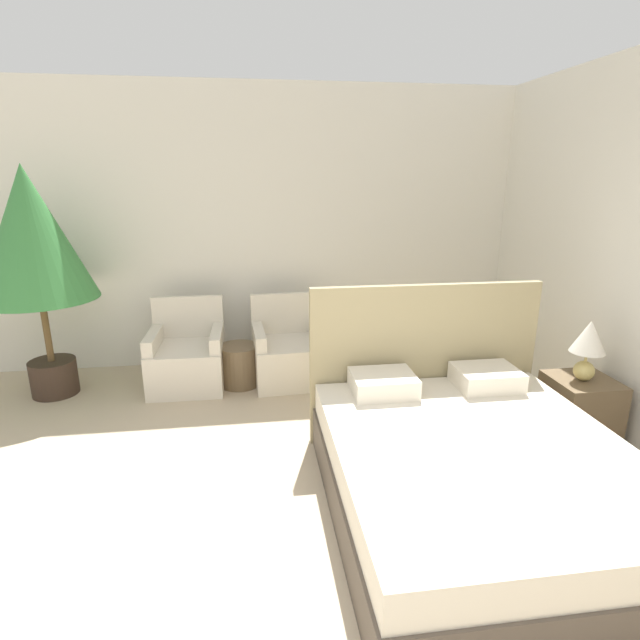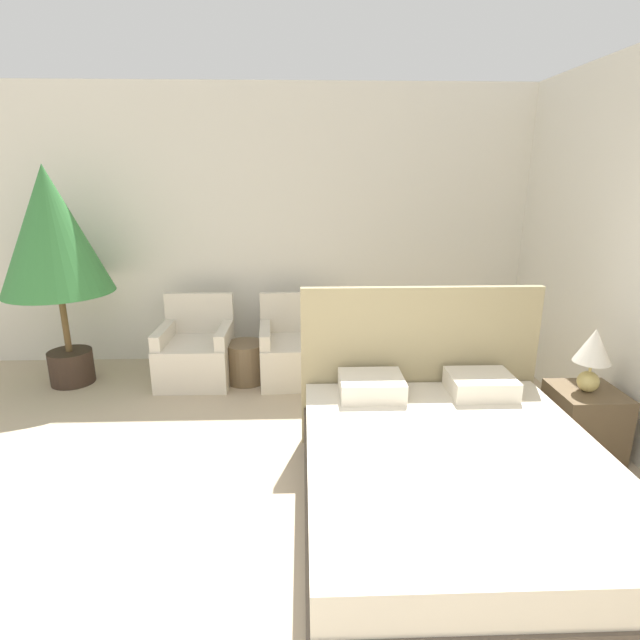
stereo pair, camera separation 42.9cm
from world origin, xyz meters
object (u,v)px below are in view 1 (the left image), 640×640
(armchair_near_window_left, at_px, (187,361))
(armchair_near_window_right, at_px, (289,356))
(potted_palm, at_px, (32,241))
(side_table, at_px, (239,365))
(bed, at_px, (472,468))
(nightstand, at_px, (579,409))
(table_lamp, at_px, (588,343))

(armchair_near_window_left, distance_m, armchair_near_window_right, 1.00)
(armchair_near_window_left, distance_m, potted_palm, 1.72)
(armchair_near_window_right, height_order, side_table, armchair_near_window_right)
(bed, bearing_deg, potted_palm, 145.74)
(armchair_near_window_right, distance_m, nightstand, 2.61)
(potted_palm, xyz_separation_m, side_table, (1.74, -0.03, -1.25))
(armchair_near_window_right, bearing_deg, nightstand, -38.17)
(bed, bearing_deg, armchair_near_window_left, 131.76)
(bed, bearing_deg, table_lamp, 30.34)
(side_table, bearing_deg, armchair_near_window_left, 175.43)
(potted_palm, bearing_deg, armchair_near_window_right, 0.31)
(potted_palm, xyz_separation_m, table_lamp, (4.36, -1.48, -0.65))
(nightstand, xyz_separation_m, side_table, (-2.64, 1.44, -0.05))
(bed, height_order, side_table, bed)
(nightstand, bearing_deg, armchair_near_window_left, 154.76)
(potted_palm, distance_m, side_table, 2.14)
(armchair_near_window_right, bearing_deg, table_lamp, -38.67)
(armchair_near_window_right, height_order, potted_palm, potted_palm)
(bed, height_order, table_lamp, bed)
(table_lamp, bearing_deg, nightstand, 30.08)
(armchair_near_window_right, relative_size, side_table, 2.07)
(armchair_near_window_left, height_order, potted_palm, potted_palm)
(armchair_near_window_right, xyz_separation_m, nightstand, (2.14, -1.48, -0.01))
(bed, distance_m, armchair_near_window_right, 2.38)
(armchair_near_window_left, height_order, side_table, armchair_near_window_left)
(bed, distance_m, side_table, 2.58)
(nightstand, distance_m, table_lamp, 0.55)
(potted_palm, distance_m, table_lamp, 4.65)
(potted_palm, bearing_deg, armchair_near_window_left, 0.56)
(bed, distance_m, potted_palm, 4.02)
(armchair_near_window_right, bearing_deg, side_table, -178.95)
(armchair_near_window_left, xyz_separation_m, armchair_near_window_right, (1.00, -0.00, 0.00))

